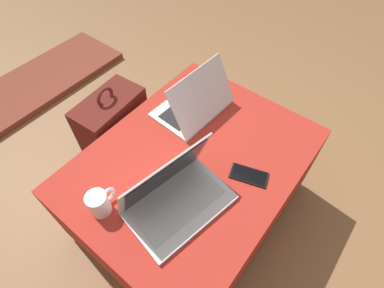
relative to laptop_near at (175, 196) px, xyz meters
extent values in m
plane|color=olive|center=(0.20, 0.07, -0.53)|extent=(14.00, 14.00, 0.00)
cube|color=maroon|center=(0.20, 0.07, -0.50)|extent=(0.98, 0.76, 0.05)
cube|color=#B22D23|center=(0.20, 0.07, -0.26)|extent=(1.02, 0.79, 0.42)
cube|color=silver|center=(-0.01, -0.03, -0.04)|extent=(0.41, 0.30, 0.02)
cube|color=#B2B2B7|center=(-0.01, -0.03, -0.03)|extent=(0.35, 0.19, 0.00)
cube|color=silver|center=(0.01, 0.05, 0.08)|extent=(0.39, 0.15, 0.23)
cube|color=black|center=(0.01, 0.05, 0.08)|extent=(0.34, 0.13, 0.20)
cube|color=silver|center=(0.42, 0.26, -0.04)|extent=(0.35, 0.26, 0.02)
cube|color=#232328|center=(0.42, 0.26, -0.03)|extent=(0.31, 0.15, 0.00)
cube|color=silver|center=(0.42, 0.19, 0.07)|extent=(0.35, 0.13, 0.22)
cube|color=green|center=(0.42, 0.19, 0.07)|extent=(0.31, 0.12, 0.19)
cube|color=black|center=(0.27, -0.16, -0.05)|extent=(0.12, 0.16, 0.01)
cube|color=black|center=(0.27, -0.16, -0.04)|extent=(0.10, 0.15, 0.00)
cube|color=#5B1E19|center=(0.19, 0.60, -0.28)|extent=(0.37, 0.22, 0.49)
cube|color=#4E1A15|center=(0.18, 0.72, -0.38)|extent=(0.29, 0.09, 0.22)
torus|color=#5B1E19|center=(0.19, 0.60, -0.01)|extent=(0.10, 0.02, 0.10)
cylinder|color=white|center=(-0.19, 0.19, 0.00)|extent=(0.08, 0.08, 0.10)
torus|color=white|center=(-0.15, 0.19, 0.00)|extent=(0.07, 0.01, 0.07)
cube|color=brown|center=(0.20, 1.59, -0.50)|extent=(1.40, 0.50, 0.04)
camera|label=1|loc=(-0.37, -0.37, 0.97)|focal=28.00mm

